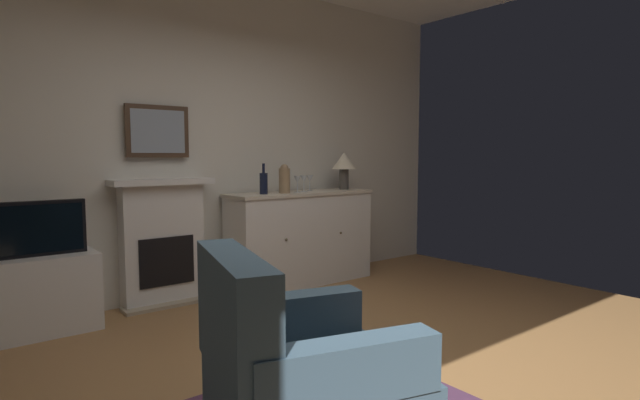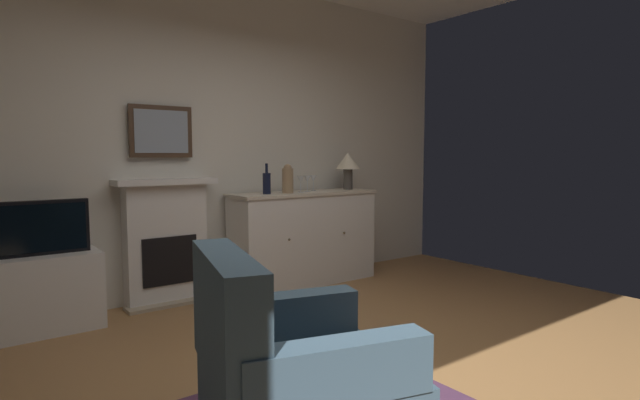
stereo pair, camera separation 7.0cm
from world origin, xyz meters
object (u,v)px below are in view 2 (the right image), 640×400
object	(u,v)px
wine_bottle	(267,183)
wine_glass_center	(307,180)
table_lamp	(348,163)
tv_cabinet	(46,292)
framed_picture	(161,132)
wine_glass_left	(301,180)
wine_glass_right	(313,179)
fireplace_unit	(166,241)
sideboard_cabinet	(304,238)
vase_decorative	(288,179)
armchair	(292,377)
tv_set	(43,228)

from	to	relation	value
wine_bottle	wine_glass_center	bearing A→B (deg)	3.00
table_lamp	tv_cabinet	world-z (taller)	table_lamp
wine_bottle	tv_cabinet	distance (m)	2.03
framed_picture	wine_glass_left	size ratio (longest dim) A/B	3.33
wine_bottle	wine_glass_right	size ratio (longest dim) A/B	1.76
wine_glass_center	wine_glass_left	bearing A→B (deg)	-159.79
fireplace_unit	sideboard_cabinet	world-z (taller)	fireplace_unit
wine_bottle	wine_glass_center	distance (m)	0.49
framed_picture	vase_decorative	bearing A→B (deg)	-13.52
wine_glass_center	tv_cabinet	world-z (taller)	wine_glass_center
framed_picture	sideboard_cabinet	xyz separation A→B (m)	(1.36, -0.22, -1.04)
framed_picture	sideboard_cabinet	world-z (taller)	framed_picture
framed_picture	armchair	distance (m)	2.92
wine_glass_left	wine_glass_right	size ratio (longest dim) A/B	1.00
wine_glass_right	vase_decorative	xyz separation A→B (m)	(-0.37, -0.09, 0.02)
wine_glass_center	tv_set	world-z (taller)	wine_glass_center
armchair	wine_glass_left	bearing A→B (deg)	54.37
framed_picture	vase_decorative	size ratio (longest dim) A/B	1.96
sideboard_cabinet	armchair	bearing A→B (deg)	-126.24
table_lamp	wine_bottle	distance (m)	1.05
fireplace_unit	table_lamp	bearing A→B (deg)	-5.22
wine_bottle	table_lamp	bearing A→B (deg)	2.01
tv_cabinet	tv_set	size ratio (longest dim) A/B	1.21
wine_glass_center	wine_bottle	bearing A→B (deg)	-177.00
wine_bottle	armchair	size ratio (longest dim) A/B	0.29
wine_bottle	fireplace_unit	bearing A→B (deg)	166.71
sideboard_cabinet	wine_glass_left	size ratio (longest dim) A/B	9.41
fireplace_unit	wine_glass_left	size ratio (longest dim) A/B	6.67
framed_picture	tv_set	xyz separation A→B (m)	(-0.98, -0.23, -0.73)
framed_picture	tv_cabinet	bearing A→B (deg)	-167.99
armchair	wine_glass_right	bearing A→B (deg)	52.05
sideboard_cabinet	table_lamp	bearing A→B (deg)	0.00
sideboard_cabinet	wine_glass_right	bearing A→B (deg)	14.63
table_lamp	wine_glass_left	size ratio (longest dim) A/B	2.42
wine_glass_center	vase_decorative	distance (m)	0.27
fireplace_unit	wine_bottle	size ratio (longest dim) A/B	3.79
fireplace_unit	framed_picture	xyz separation A→B (m)	(0.00, 0.05, 0.96)
framed_picture	table_lamp	world-z (taller)	framed_picture
wine_bottle	wine_glass_left	distance (m)	0.38
armchair	wine_glass_center	bearing A→B (deg)	53.13
wine_bottle	tv_set	xyz separation A→B (m)	(-1.88, 0.03, -0.27)
sideboard_cabinet	wine_glass_right	size ratio (longest dim) A/B	9.41
vase_decorative	armchair	size ratio (longest dim) A/B	0.29
tv_set	tv_cabinet	bearing A→B (deg)	90.00
vase_decorative	tv_cabinet	size ratio (longest dim) A/B	0.37
wine_bottle	wine_glass_left	xyz separation A→B (m)	(0.38, -0.01, 0.01)
table_lamp	armchair	world-z (taller)	table_lamp
wine_glass_left	armchair	world-z (taller)	wine_glass_left
vase_decorative	sideboard_cabinet	bearing A→B (deg)	12.34
sideboard_cabinet	wine_bottle	xyz separation A→B (m)	(-0.46, -0.04, 0.57)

